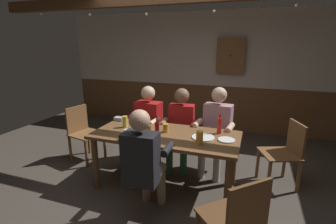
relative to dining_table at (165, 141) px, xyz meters
The scene contains 25 objects.
ground_plane 0.67m from the dining_table, 90.00° to the right, with size 7.86×7.86×0.00m, color #423A33.
back_wall_upper 2.85m from the dining_table, 90.00° to the left, with size 6.55×0.12×1.54m, color beige.
back_wall_wainscot 2.64m from the dining_table, 90.00° to the left, with size 6.55×0.12×0.97m, color brown.
dining_table is the anchor object (origin of this frame).
person_0 0.86m from the dining_table, 130.55° to the left, with size 0.56×0.55×1.21m.
person_1 0.64m from the dining_table, 89.22° to the left, with size 0.55×0.55×1.21m.
person_2 0.85m from the dining_table, 49.91° to the left, with size 0.56×0.54×1.26m.
person_3 0.65m from the dining_table, 90.31° to the right, with size 0.50×0.52×1.24m.
chair_empty_near_right 1.59m from the dining_table, 20.86° to the left, with size 0.57×0.57×0.88m.
chair_empty_near_left 1.41m from the dining_table, 45.87° to the right, with size 0.62×0.62×0.88m.
chair_empty_far_end 1.59m from the dining_table, 167.89° to the left, with size 0.52×0.52×0.88m.
table_candle 0.49m from the dining_table, 157.57° to the right, with size 0.04×0.04×0.08m, color #F9E08C.
condiment_caddy 0.90m from the dining_table, 160.25° to the left, with size 0.14×0.10×0.05m, color #B2B7BC.
plate_0 0.77m from the dining_table, ahead, with size 0.20×0.20×0.01m, color white.
plate_1 0.50m from the dining_table, ahead, with size 0.27×0.27×0.01m, color white.
bottle_0 0.71m from the dining_table, 20.01° to the left, with size 0.06×0.06×0.27m.
bottle_1 0.24m from the dining_table, 125.13° to the right, with size 0.05×0.05×0.25m.
bottle_2 0.44m from the dining_table, behind, with size 0.06×0.06×0.26m.
pint_glass_0 0.63m from the dining_table, behind, with size 0.07×0.07×0.16m, color #E5C64C.
pint_glass_1 0.55m from the dining_table, 21.86° to the right, with size 0.08×0.08×0.16m, color gold.
pint_glass_2 0.17m from the dining_table, 105.67° to the left, with size 0.08×0.08×0.11m, color gold.
pint_glass_3 0.52m from the dining_table, 138.21° to the right, with size 0.08×0.08×0.12m, color white.
pint_glass_4 0.31m from the dining_table, 126.89° to the right, with size 0.07×0.07×0.16m, color #E5C64C.
wall_dart_cabinet 2.73m from the dining_table, 78.71° to the left, with size 0.56×0.15×0.70m.
string_lights 1.71m from the dining_table, 90.00° to the left, with size 4.62×0.04×0.11m.
Camera 1 is at (1.02, -2.57, 1.85)m, focal length 26.46 mm.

